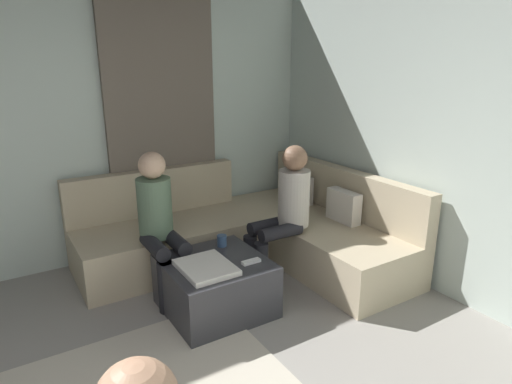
% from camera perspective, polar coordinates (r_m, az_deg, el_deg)
% --- Properties ---
extents(wall_left, '(0.12, 6.00, 2.70)m').
position_cam_1_polar(wall_left, '(4.29, -29.22, 7.36)').
color(wall_left, silver).
rests_on(wall_left, ground_plane).
extents(curtain_panel, '(0.06, 1.10, 2.50)m').
position_cam_1_polar(curtain_panel, '(4.46, -12.04, 8.11)').
color(curtain_panel, '#726659').
rests_on(curtain_panel, ground_plane).
extents(sectional_couch, '(2.10, 2.55, 0.87)m').
position_cam_1_polar(sectional_couch, '(4.30, -0.39, -5.30)').
color(sectional_couch, '#C6B593').
rests_on(sectional_couch, ground_plane).
extents(ottoman, '(0.76, 0.76, 0.42)m').
position_cam_1_polar(ottoman, '(3.51, -5.33, -12.02)').
color(ottoman, '#333338').
rests_on(ottoman, ground_plane).
extents(folded_blanket, '(0.44, 0.36, 0.04)m').
position_cam_1_polar(folded_blanket, '(3.28, -6.53, -9.73)').
color(folded_blanket, white).
rests_on(folded_blanket, ottoman).
extents(coffee_mug, '(0.08, 0.08, 0.10)m').
position_cam_1_polar(coffee_mug, '(3.65, -4.48, -6.34)').
color(coffee_mug, '#334C72').
rests_on(coffee_mug, ottoman).
extents(game_remote, '(0.05, 0.15, 0.02)m').
position_cam_1_polar(game_remote, '(3.36, -0.63, -9.06)').
color(game_remote, white).
rests_on(game_remote, ottoman).
extents(person_on_couch_back, '(0.30, 0.60, 1.20)m').
position_cam_1_polar(person_on_couch_back, '(3.85, 3.77, -2.03)').
color(person_on_couch_back, black).
rests_on(person_on_couch_back, ground_plane).
extents(person_on_couch_side, '(0.60, 0.30, 1.20)m').
position_cam_1_polar(person_on_couch_side, '(3.64, -12.46, -3.51)').
color(person_on_couch_side, black).
rests_on(person_on_couch_side, ground_plane).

